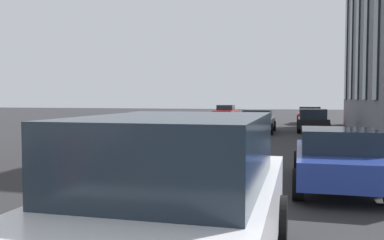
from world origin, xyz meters
name	(u,v)px	position (x,y,z in m)	size (l,w,h in m)	color
lane_centre_line	(206,144)	(20.00, 0.00, 0.00)	(80.00, 0.16, 0.01)	#D8C64C
car_white_parked_b	(177,205)	(5.79, -2.83, 0.97)	(4.70, 2.14, 1.88)	silver
car_black_oncoming	(313,120)	(28.09, -4.90, 0.70)	(3.90, 1.89, 1.40)	black
car_red_trailing	(226,112)	(42.85, 3.03, 0.70)	(4.40, 1.95, 1.37)	#B21E1E
car_white_mid	(147,125)	(21.20, 3.28, 0.70)	(4.40, 1.95, 1.37)	silver
car_blue_near	(337,158)	(11.70, -4.90, 0.70)	(4.40, 1.95, 1.37)	navy
car_silver_far	(258,121)	(26.77, -1.69, 0.70)	(4.40, 1.95, 1.37)	#B7BABF
car_red_parked_a	(309,115)	(36.30, -4.90, 0.70)	(4.40, 1.95, 1.37)	#B21E1E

